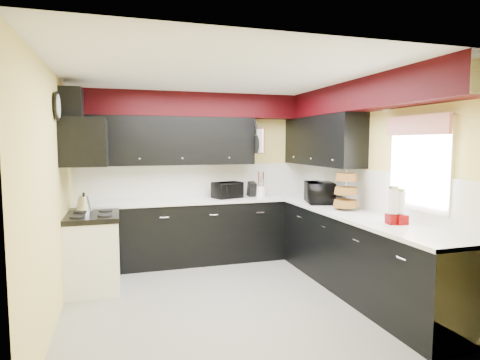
# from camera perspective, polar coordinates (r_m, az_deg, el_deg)

# --- Properties ---
(ground) EXTENTS (3.60, 3.60, 0.00)m
(ground) POSITION_cam_1_polar(r_m,az_deg,el_deg) (4.80, -1.52, -16.37)
(ground) COLOR gray
(ground) RESTS_ON ground
(wall_back) EXTENTS (3.60, 0.06, 2.50)m
(wall_back) POSITION_cam_1_polar(r_m,az_deg,el_deg) (6.23, -5.92, 0.47)
(wall_back) COLOR #E0C666
(wall_back) RESTS_ON ground
(wall_right) EXTENTS (0.06, 3.60, 2.50)m
(wall_right) POSITION_cam_1_polar(r_m,az_deg,el_deg) (5.25, 17.74, -0.65)
(wall_right) COLOR #E0C666
(wall_right) RESTS_ON ground
(wall_left) EXTENTS (0.06, 3.60, 2.50)m
(wall_left) POSITION_cam_1_polar(r_m,az_deg,el_deg) (4.38, -24.95, -2.03)
(wall_left) COLOR #E0C666
(wall_left) RESTS_ON ground
(ceiling) EXTENTS (3.60, 3.60, 0.06)m
(ceiling) POSITION_cam_1_polar(r_m,az_deg,el_deg) (4.52, -1.60, 14.59)
(ceiling) COLOR white
(ceiling) RESTS_ON wall_back
(cab_back) EXTENTS (3.60, 0.60, 0.90)m
(cab_back) POSITION_cam_1_polar(r_m,az_deg,el_deg) (6.06, -5.31, -7.31)
(cab_back) COLOR black
(cab_back) RESTS_ON ground
(cab_right) EXTENTS (0.60, 3.00, 0.90)m
(cab_right) POSITION_cam_1_polar(r_m,az_deg,el_deg) (4.99, 16.58, -10.28)
(cab_right) COLOR black
(cab_right) RESTS_ON ground
(counter_back) EXTENTS (3.62, 0.64, 0.04)m
(counter_back) POSITION_cam_1_polar(r_m,az_deg,el_deg) (5.98, -5.35, -2.91)
(counter_back) COLOR white
(counter_back) RESTS_ON cab_back
(counter_right) EXTENTS (0.64, 3.02, 0.04)m
(counter_right) POSITION_cam_1_polar(r_m,az_deg,el_deg) (4.89, 16.72, -4.96)
(counter_right) COLOR white
(counter_right) RESTS_ON cab_right
(splash_back) EXTENTS (3.60, 0.02, 0.50)m
(splash_back) POSITION_cam_1_polar(r_m,az_deg,el_deg) (6.23, -5.90, -0.08)
(splash_back) COLOR white
(splash_back) RESTS_ON counter_back
(splash_right) EXTENTS (0.02, 3.60, 0.50)m
(splash_right) POSITION_cam_1_polar(r_m,az_deg,el_deg) (5.25, 17.63, -1.30)
(splash_right) COLOR white
(splash_right) RESTS_ON counter_right
(upper_back) EXTENTS (2.60, 0.35, 0.70)m
(upper_back) POSITION_cam_1_polar(r_m,az_deg,el_deg) (5.96, -10.40, 5.49)
(upper_back) COLOR black
(upper_back) RESTS_ON wall_back
(upper_right) EXTENTS (0.35, 1.80, 0.70)m
(upper_right) POSITION_cam_1_polar(r_m,az_deg,el_deg) (5.90, 11.51, 5.47)
(upper_right) COLOR black
(upper_right) RESTS_ON wall_right
(soffit_back) EXTENTS (3.60, 0.36, 0.35)m
(soffit_back) POSITION_cam_1_polar(r_m,az_deg,el_deg) (6.06, -5.69, 10.52)
(soffit_back) COLOR black
(soffit_back) RESTS_ON wall_back
(soffit_right) EXTENTS (0.36, 3.24, 0.35)m
(soffit_right) POSITION_cam_1_polar(r_m,az_deg,el_deg) (5.01, 17.55, 11.41)
(soffit_right) COLOR black
(soffit_right) RESTS_ON wall_right
(stove) EXTENTS (0.60, 0.75, 0.86)m
(stove) POSITION_cam_1_polar(r_m,az_deg,el_deg) (5.23, -20.13, -9.87)
(stove) COLOR white
(stove) RESTS_ON ground
(cooktop) EXTENTS (0.62, 0.77, 0.06)m
(cooktop) POSITION_cam_1_polar(r_m,az_deg,el_deg) (5.14, -20.30, -4.91)
(cooktop) COLOR black
(cooktop) RESTS_ON stove
(hood) EXTENTS (0.50, 0.78, 0.55)m
(hood) POSITION_cam_1_polar(r_m,az_deg,el_deg) (5.06, -21.19, 5.05)
(hood) COLOR black
(hood) RESTS_ON wall_left
(hood_duct) EXTENTS (0.24, 0.40, 0.40)m
(hood_duct) POSITION_cam_1_polar(r_m,az_deg,el_deg) (5.09, -22.82, 9.72)
(hood_duct) COLOR black
(hood_duct) RESTS_ON wall_left
(window) EXTENTS (0.03, 0.86, 0.96)m
(window) POSITION_cam_1_polar(r_m,az_deg,el_deg) (4.51, 24.18, 2.03)
(window) COLOR white
(window) RESTS_ON wall_right
(valance) EXTENTS (0.04, 0.88, 0.20)m
(valance) POSITION_cam_1_polar(r_m,az_deg,el_deg) (4.47, 23.84, 7.15)
(valance) COLOR red
(valance) RESTS_ON wall_right
(pan_top) EXTENTS (0.03, 0.22, 0.40)m
(pan_top) POSITION_cam_1_polar(r_m,az_deg,el_deg) (6.18, 2.00, 7.42)
(pan_top) COLOR black
(pan_top) RESTS_ON upper_back
(pan_mid) EXTENTS (0.03, 0.28, 0.46)m
(pan_mid) POSITION_cam_1_polar(r_m,az_deg,el_deg) (6.06, 2.39, 5.09)
(pan_mid) COLOR black
(pan_mid) RESTS_ON upper_back
(pan_low) EXTENTS (0.03, 0.24, 0.42)m
(pan_low) POSITION_cam_1_polar(r_m,az_deg,el_deg) (6.30, 1.61, 4.83)
(pan_low) COLOR black
(pan_low) RESTS_ON upper_back
(cut_board) EXTENTS (0.03, 0.26, 0.35)m
(cut_board) POSITION_cam_1_polar(r_m,az_deg,el_deg) (5.95, 2.87, 5.57)
(cut_board) COLOR white
(cut_board) RESTS_ON upper_back
(baskets) EXTENTS (0.27, 0.27, 0.50)m
(baskets) POSITION_cam_1_polar(r_m,az_deg,el_deg) (5.15, 14.84, -1.47)
(baskets) COLOR brown
(baskets) RESTS_ON upper_right
(clock) EXTENTS (0.03, 0.30, 0.30)m
(clock) POSITION_cam_1_polar(r_m,az_deg,el_deg) (4.60, -24.58, 9.55)
(clock) COLOR black
(clock) RESTS_ON wall_left
(deco_plate) EXTENTS (0.03, 0.24, 0.24)m
(deco_plate) POSITION_cam_1_polar(r_m,az_deg,el_deg) (4.95, 20.12, 10.54)
(deco_plate) COLOR white
(deco_plate) RESTS_ON wall_right
(toaster_oven) EXTENTS (0.50, 0.46, 0.24)m
(toaster_oven) POSITION_cam_1_polar(r_m,az_deg,el_deg) (6.07, -1.78, -1.44)
(toaster_oven) COLOR black
(toaster_oven) RESTS_ON counter_back
(microwave) EXTENTS (0.49, 0.60, 0.29)m
(microwave) POSITION_cam_1_polar(r_m,az_deg,el_deg) (5.66, 11.28, -1.77)
(microwave) COLOR black
(microwave) RESTS_ON counter_right
(utensil_crock) EXTENTS (0.18, 0.18, 0.16)m
(utensil_crock) POSITION_cam_1_polar(r_m,az_deg,el_deg) (6.22, 3.00, -1.63)
(utensil_crock) COLOR white
(utensil_crock) RESTS_ON counter_back
(knife_block) EXTENTS (0.11, 0.15, 0.22)m
(knife_block) POSITION_cam_1_polar(r_m,az_deg,el_deg) (6.22, 1.67, -1.35)
(knife_block) COLOR black
(knife_block) RESTS_ON counter_back
(kettle) EXTENTS (0.21, 0.21, 0.18)m
(kettle) POSITION_cam_1_polar(r_m,az_deg,el_deg) (5.42, -21.32, -3.12)
(kettle) COLOR #B4B4B8
(kettle) RESTS_ON cooktop
(dispenser_a) EXTENTS (0.12, 0.12, 0.33)m
(dispenser_a) POSITION_cam_1_polar(r_m,az_deg,el_deg) (4.42, 21.87, -3.77)
(dispenser_a) COLOR #6E0011
(dispenser_a) RESTS_ON counter_right
(dispenser_b) EXTENTS (0.15, 0.15, 0.36)m
(dispenser_b) POSITION_cam_1_polar(r_m,az_deg,el_deg) (4.41, 21.07, -3.55)
(dispenser_b) COLOR #5C0307
(dispenser_b) RESTS_ON counter_right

